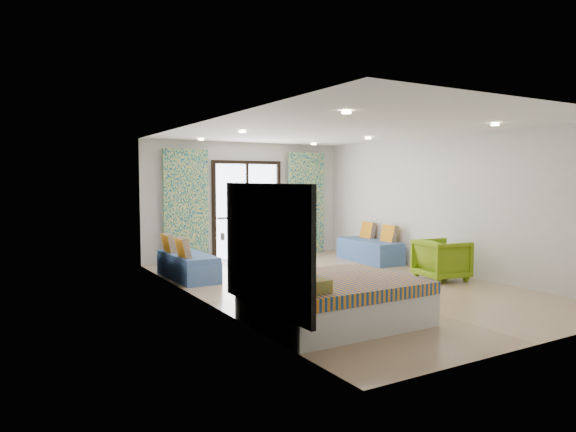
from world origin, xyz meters
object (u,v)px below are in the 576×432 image
daybed_right (370,250)px  daybed_left (187,265)px  coffee_table (273,249)px  armchair (442,258)px  bed (333,299)px

daybed_right → daybed_left: bearing=-177.6°
coffee_table → armchair: 3.47m
daybed_left → coffee_table: 2.08m
coffee_table → armchair: (1.95, -2.87, 0.05)m
daybed_left → coffee_table: daybed_left is taller
armchair → bed: bearing=119.3°
daybed_left → armchair: (3.99, -2.49, 0.15)m
daybed_right → armchair: bearing=-91.4°
daybed_left → armchair: size_ratio=2.05×
daybed_left → daybed_right: 4.23m
daybed_left → daybed_right: (4.23, -0.15, 0.01)m
bed → armchair: bearing=20.8°
daybed_left → armchair: bearing=-33.3°
bed → armchair: 3.59m
coffee_table → armchair: bearing=-55.8°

